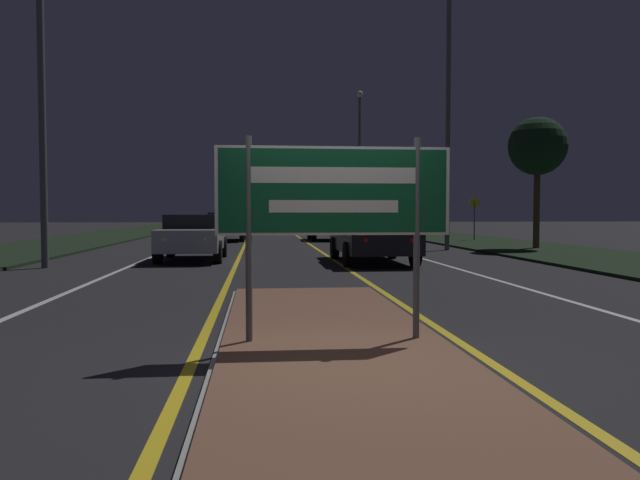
% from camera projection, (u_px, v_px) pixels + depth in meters
% --- Properties ---
extents(ground_plane, '(160.00, 160.00, 0.00)m').
position_uv_depth(ground_plane, '(343.00, 366.00, 5.83)').
color(ground_plane, '#232326').
extents(median_island, '(2.47, 9.00, 0.10)m').
position_uv_depth(median_island, '(334.00, 345.00, 6.57)').
color(median_island, '#999993').
rests_on(median_island, ground_plane).
extents(verge_left, '(5.00, 100.00, 0.08)m').
position_uv_depth(verge_left, '(40.00, 247.00, 24.80)').
color(verge_left, black).
rests_on(verge_left, ground_plane).
extents(verge_right, '(5.00, 100.00, 0.08)m').
position_uv_depth(verge_right, '(501.00, 244.00, 26.63)').
color(verge_right, black).
rests_on(verge_right, ground_plane).
extents(centre_line_yellow_left, '(0.12, 70.00, 0.01)m').
position_uv_depth(centre_line_yellow_left, '(247.00, 241.00, 30.55)').
color(centre_line_yellow_left, gold).
rests_on(centre_line_yellow_left, ground_plane).
extents(centre_line_yellow_right, '(0.12, 70.00, 0.01)m').
position_uv_depth(centre_line_yellow_right, '(304.00, 241.00, 30.83)').
color(centre_line_yellow_right, gold).
rests_on(centre_line_yellow_right, ground_plane).
extents(lane_line_white_left, '(0.12, 70.00, 0.01)m').
position_uv_depth(lane_line_white_left, '(189.00, 241.00, 30.29)').
color(lane_line_white_left, silver).
rests_on(lane_line_white_left, ground_plane).
extents(lane_line_white_right, '(0.12, 70.00, 0.01)m').
position_uv_depth(lane_line_white_right, '(360.00, 240.00, 31.09)').
color(lane_line_white_right, silver).
rests_on(lane_line_white_right, ground_plane).
extents(edge_line_white_left, '(0.10, 70.00, 0.01)m').
position_uv_depth(edge_line_white_left, '(126.00, 241.00, 30.00)').
color(edge_line_white_left, silver).
rests_on(edge_line_white_left, ground_plane).
extents(edge_line_white_right, '(0.10, 70.00, 0.01)m').
position_uv_depth(edge_line_white_right, '(419.00, 240.00, 31.38)').
color(edge_line_white_right, silver).
rests_on(edge_line_white_right, ground_plane).
extents(highway_sign, '(2.46, 0.07, 2.13)m').
position_uv_depth(highway_sign, '(334.00, 198.00, 6.50)').
color(highway_sign, '#56565B').
rests_on(highway_sign, median_island).
extents(streetlight_left_near, '(0.48, 0.48, 11.20)m').
position_uv_depth(streetlight_left_near, '(40.00, 2.00, 15.66)').
color(streetlight_left_near, '#56565B').
rests_on(streetlight_left_near, ground_plane).
extents(streetlight_right_near, '(0.55, 0.55, 10.03)m').
position_uv_depth(streetlight_right_near, '(449.00, 74.00, 23.12)').
color(streetlight_right_near, '#56565B').
rests_on(streetlight_right_near, ground_plane).
extents(streetlight_right_far, '(0.46, 0.46, 9.79)m').
position_uv_depth(streetlight_right_far, '(360.00, 147.00, 43.17)').
color(streetlight_right_far, '#56565B').
rests_on(streetlight_right_far, ground_plane).
extents(car_receding_0, '(2.01, 4.76, 1.40)m').
position_uv_depth(car_receding_0, '(372.00, 236.00, 17.70)').
color(car_receding_0, black).
rests_on(car_receding_0, ground_plane).
extents(car_receding_1, '(2.03, 4.10, 1.34)m').
position_uv_depth(car_receding_1, '(330.00, 226.00, 31.36)').
color(car_receding_1, maroon).
rests_on(car_receding_1, ground_plane).
extents(car_receding_2, '(1.98, 4.70, 1.38)m').
position_uv_depth(car_receding_2, '(352.00, 221.00, 44.66)').
color(car_receding_2, silver).
rests_on(car_receding_2, ground_plane).
extents(car_approaching_0, '(1.86, 4.17, 1.36)m').
position_uv_depth(car_approaching_0, '(193.00, 236.00, 18.54)').
color(car_approaching_0, '#B7B7BC').
rests_on(car_approaching_0, ground_plane).
extents(car_approaching_1, '(1.94, 4.63, 1.40)m').
position_uv_depth(car_approaching_1, '(225.00, 225.00, 30.99)').
color(car_approaching_1, navy).
rests_on(car_approaching_1, ground_plane).
extents(warning_sign, '(0.60, 0.06, 2.09)m').
position_uv_depth(warning_sign, '(474.00, 214.00, 29.87)').
color(warning_sign, '#56565B').
rests_on(warning_sign, verge_right).
extents(roadside_palm_right, '(2.17, 2.17, 4.90)m').
position_uv_depth(roadside_palm_right, '(538.00, 147.00, 23.33)').
color(roadside_palm_right, '#4C3823').
rests_on(roadside_palm_right, verge_right).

